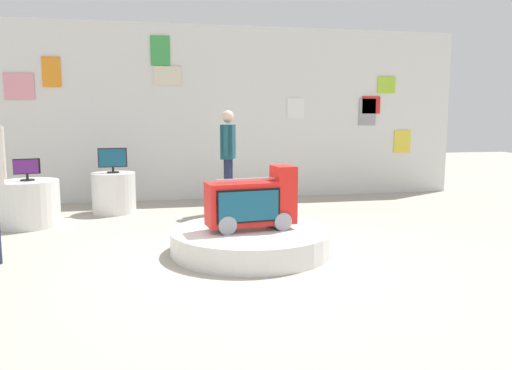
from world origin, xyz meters
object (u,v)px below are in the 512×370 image
Objects in this scene: novelty_firetruck_tv at (253,204)px; shopper_browsing_rear at (228,154)px; display_pedestal_left_rear at (29,203)px; display_pedestal_center_rear at (114,193)px; tv_on_left_rear at (27,169)px; main_display_pedestal at (251,241)px; tv_on_center_rear at (113,159)px.

shopper_browsing_rear is at bearing 88.33° from novelty_firetruck_tv.
display_pedestal_center_rear is (1.14, 0.83, 0.00)m from display_pedestal_left_rear.
novelty_firetruck_tv reaches higher than tv_on_left_rear.
novelty_firetruck_tv reaches higher than main_display_pedestal.
shopper_browsing_rear reaches higher than tv_on_center_rear.
tv_on_center_rear reaches higher than novelty_firetruck_tv.
shopper_browsing_rear is at bearing 6.44° from display_pedestal_left_rear.
tv_on_center_rear is 1.93m from shopper_browsing_rear.
tv_on_center_rear is at bearing -92.86° from display_pedestal_center_rear.
tv_on_left_rear is at bearing -144.00° from display_pedestal_center_rear.
novelty_firetruck_tv is at bearing -35.40° from display_pedestal_left_rear.
shopper_browsing_rear is at bearing 87.83° from main_display_pedestal.
display_pedestal_left_rear is 0.51× the size of shopper_browsing_rear.
tv_on_center_rear is (-1.79, 2.91, 0.32)m from novelty_firetruck_tv.
shopper_browsing_rear reaches higher than novelty_firetruck_tv.
main_display_pedestal is at bearing -35.54° from display_pedestal_left_rear.
tv_on_left_rear is at bearing 144.66° from novelty_firetruck_tv.
display_pedestal_center_rear is at bearing 121.63° from novelty_firetruck_tv.
display_pedestal_left_rear reaches higher than main_display_pedestal.
main_display_pedestal is at bearing -58.63° from display_pedestal_center_rear.
tv_on_center_rear reaches higher than tv_on_left_rear.
main_display_pedestal is 3.41m from display_pedestal_center_rear.
display_pedestal_left_rear is 1.85× the size of tv_on_center_rear.
tv_on_left_rear is 3.03m from shopper_browsing_rear.
tv_on_left_rear is 0.77× the size of tv_on_center_rear.
tv_on_center_rear is at bearing 35.76° from display_pedestal_left_rear.
novelty_firetruck_tv is at bearing -11.13° from main_display_pedestal.
display_pedestal_left_rear is 0.51m from tv_on_left_rear.
novelty_firetruck_tv is 2.30× the size of tv_on_center_rear.
display_pedestal_center_rear is at bearing 35.90° from display_pedestal_left_rear.
shopper_browsing_rear is (3.01, 0.34, 0.15)m from tv_on_left_rear.
display_pedestal_center_rear is 0.42× the size of shopper_browsing_rear.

